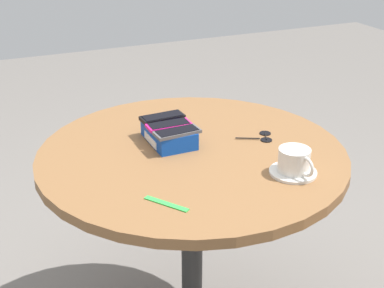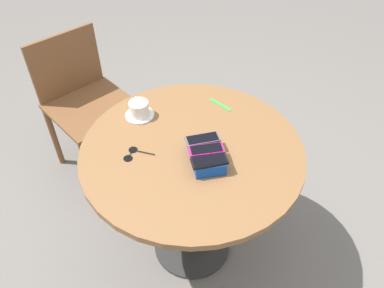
% 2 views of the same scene
% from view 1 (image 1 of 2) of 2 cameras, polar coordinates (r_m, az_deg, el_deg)
% --- Properties ---
extents(round_table, '(0.93, 0.93, 0.74)m').
position_cam_1_polar(round_table, '(1.67, 0.00, -4.52)').
color(round_table, '#2D2D2D').
rests_on(round_table, ground_plane).
extents(phone_box, '(0.19, 0.12, 0.05)m').
position_cam_1_polar(phone_box, '(1.66, -2.50, 1.06)').
color(phone_box, '#0F42AD').
rests_on(phone_box, round_table).
extents(phone_black, '(0.06, 0.14, 0.01)m').
position_cam_1_polar(phone_black, '(1.70, -3.19, 2.87)').
color(phone_black, black).
rests_on(phone_black, phone_box).
extents(phone_magenta, '(0.06, 0.14, 0.01)m').
position_cam_1_polar(phone_magenta, '(1.64, -2.48, 2.04)').
color(phone_magenta, '#D11975').
rests_on(phone_magenta, phone_box).
extents(phone_gray, '(0.07, 0.14, 0.01)m').
position_cam_1_polar(phone_gray, '(1.59, -1.59, 1.28)').
color(phone_gray, '#515156').
rests_on(phone_gray, phone_box).
extents(saucer, '(0.13, 0.13, 0.01)m').
position_cam_1_polar(saucer, '(1.50, 10.71, -2.97)').
color(saucer, silver).
rests_on(saucer, round_table).
extents(coffee_cup, '(0.12, 0.09, 0.07)m').
position_cam_1_polar(coffee_cup, '(1.49, 10.89, -1.69)').
color(coffee_cup, silver).
rests_on(coffee_cup, saucer).
extents(lanyard_strap, '(0.11, 0.09, 0.00)m').
position_cam_1_polar(lanyard_strap, '(1.34, -2.76, -6.39)').
color(lanyard_strap, green).
rests_on(lanyard_strap, round_table).
extents(sunglasses, '(0.08, 0.13, 0.01)m').
position_cam_1_polar(sunglasses, '(1.71, 7.64, 0.77)').
color(sunglasses, black).
rests_on(sunglasses, round_table).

